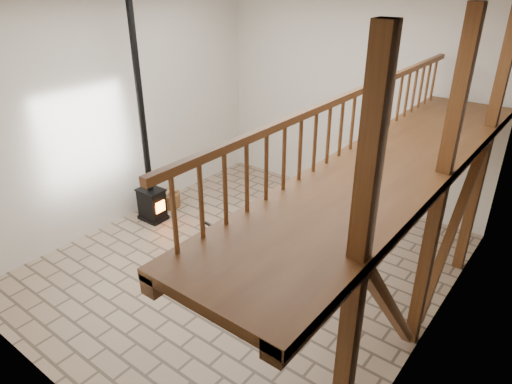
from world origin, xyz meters
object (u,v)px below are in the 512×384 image
Objects in this scene: wood_stove at (149,175)px; log_basket at (169,199)px; dining_table at (251,255)px; log_stack at (169,196)px.

log_basket is (-0.19, 0.69, -0.95)m from wood_stove.
wood_stove is (-3.13, 0.24, 0.74)m from dining_table.
dining_table reaches higher than log_stack.
dining_table is 6.04× the size of log_stack.
dining_table is 3.22m from wood_stove.
log_stack is (-3.51, 1.10, -0.25)m from dining_table.
wood_stove is 9.12× the size of log_basket.
wood_stove is 1.19m from log_basket.
wood_stove reaches higher than log_basket.
dining_table is 3.91× the size of log_basket.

